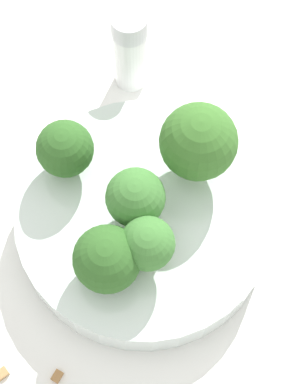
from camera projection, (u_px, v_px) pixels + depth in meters
ground_plane at (144, 228)px, 0.51m from camera, size 3.00×3.00×0.00m
bowl at (144, 220)px, 0.49m from camera, size 0.19×0.19×0.04m
broccoli_floret_0 at (65, 149)px, 0.47m from camera, size 0.04×0.04×0.05m
broccoli_floret_1 at (147, 245)px, 0.43m from camera, size 0.04×0.04×0.05m
broccoli_floret_2 at (198, 143)px, 0.45m from camera, size 0.06×0.06×0.07m
broccoli_floret_3 at (138, 204)px, 0.44m from camera, size 0.04×0.04×0.05m
broccoli_floret_4 at (107, 259)px, 0.43m from camera, size 0.05×0.05×0.05m
pepper_shaker at (130, 50)px, 0.53m from camera, size 0.03×0.03×0.08m
almond_crumb_0 at (57, 376)px, 0.46m from camera, size 0.01×0.01×0.01m
almond_crumb_2 at (1, 373)px, 0.46m from camera, size 0.01×0.01×0.01m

